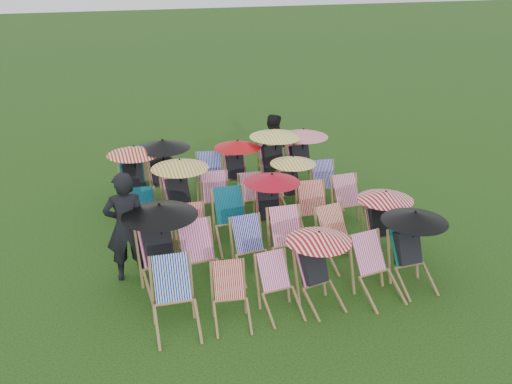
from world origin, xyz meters
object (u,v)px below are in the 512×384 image
object	(u,v)px
deckchair_0	(175,299)
deckchair_29	(302,157)
person_rear	(272,149)
deckchair_5	(413,248)
person_left	(126,227)

from	to	relation	value
deckchair_0	deckchair_29	world-z (taller)	deckchair_29
deckchair_0	person_rear	xyz separation A→B (m)	(3.29, 5.07, 0.34)
deckchair_0	person_rear	world-z (taller)	person_rear
deckchair_0	deckchair_5	world-z (taller)	deckchair_5
deckchair_5	person_left	bearing A→B (deg)	157.82
deckchair_5	person_left	world-z (taller)	person_left
deckchair_29	person_left	distance (m)	5.26
deckchair_5	person_rear	xyz separation A→B (m)	(-0.64, 5.06, 0.17)
deckchair_0	deckchair_29	bearing A→B (deg)	52.94
person_left	deckchair_0	bearing A→B (deg)	109.59
deckchair_0	deckchair_5	xyz separation A→B (m)	(3.93, 0.01, 0.17)
person_left	deckchair_5	bearing A→B (deg)	163.08
person_rear	deckchair_5	bearing A→B (deg)	121.80
deckchair_5	deckchair_29	bearing A→B (deg)	89.08
person_left	deckchair_29	bearing A→B (deg)	-142.16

